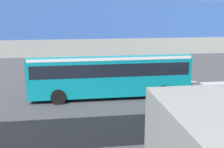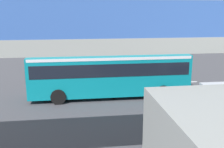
{
  "view_description": "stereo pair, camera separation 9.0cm",
  "coord_description": "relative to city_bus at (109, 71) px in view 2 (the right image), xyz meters",
  "views": [
    {
      "loc": [
        3.78,
        19.1,
        6.31
      ],
      "look_at": [
        1.04,
        -0.29,
        1.6
      ],
      "focal_mm": 43.3,
      "sensor_mm": 36.0,
      "label": 1
    },
    {
      "loc": [
        3.69,
        19.12,
        6.31
      ],
      "look_at": [
        1.04,
        -0.29,
        1.6
      ],
      "focal_mm": 43.3,
      "sensor_mm": 36.0,
      "label": 2
    }
  ],
  "objects": [
    {
      "name": "traffic_sign",
      "position": [
        6.08,
        -4.37,
        0.01
      ],
      "size": [
        0.08,
        0.6,
        2.8
      ],
      "color": "slate",
      "rests_on": "ground"
    },
    {
      "name": "lane_dash_leftmost",
      "position": [
        -7.28,
        -3.01,
        -1.88
      ],
      "size": [
        2.0,
        0.2,
        0.01
      ],
      "primitive_type": "cube",
      "color": "silver",
      "rests_on": "ground"
    },
    {
      "name": "lane_dash_right",
      "position": [
        4.72,
        -3.01,
        -1.88
      ],
      "size": [
        2.0,
        0.2,
        0.01
      ],
      "primitive_type": "cube",
      "color": "silver",
      "rests_on": "ground"
    },
    {
      "name": "city_bus",
      "position": [
        0.0,
        0.0,
        0.0
      ],
      "size": [
        11.54,
        2.85,
        3.15
      ],
      "color": "#0C8493",
      "rests_on": "ground"
    },
    {
      "name": "pedestrian_overpass",
      "position": [
        -1.28,
        9.93,
        2.94
      ],
      "size": [
        25.82,
        2.6,
        6.57
      ],
      "color": "gray",
      "rests_on": "ground"
    },
    {
      "name": "lane_dash_centre",
      "position": [
        0.72,
        -3.01,
        -1.88
      ],
      "size": [
        2.0,
        0.2,
        0.01
      ],
      "primitive_type": "cube",
      "color": "silver",
      "rests_on": "ground"
    },
    {
      "name": "lane_dash_left",
      "position": [
        -3.28,
        -3.01,
        -1.88
      ],
      "size": [
        2.0,
        0.2,
        0.01
      ],
      "primitive_type": "cube",
      "color": "silver",
      "rests_on": "ground"
    },
    {
      "name": "ground",
      "position": [
        -1.28,
        -0.06,
        -1.88
      ],
      "size": [
        80.0,
        80.0,
        0.0
      ],
      "primitive_type": "plane",
      "color": "#424247"
    }
  ]
}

